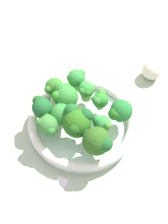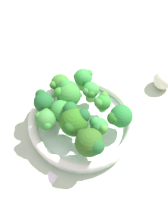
{
  "view_description": "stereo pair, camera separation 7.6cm",
  "coord_description": "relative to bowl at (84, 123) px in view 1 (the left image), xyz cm",
  "views": [
    {
      "loc": [
        11.48,
        -41.63,
        69.49
      ],
      "look_at": [
        0.5,
        0.76,
        7.15
      ],
      "focal_mm": 50.82,
      "sensor_mm": 36.0,
      "label": 1
    },
    {
      "loc": [
        18.65,
        -39.09,
        69.49
      ],
      "look_at": [
        0.5,
        0.76,
        7.15
      ],
      "focal_mm": 50.82,
      "sensor_mm": 36.0,
      "label": 2
    }
  ],
  "objects": [
    {
      "name": "broccoli_floret_0",
      "position": [
        -4.74,
        -2.22,
        5.59
      ],
      "size": [
        5.65,
        5.41,
        6.24
      ],
      "color": "#86B660",
      "rests_on": "bowl"
    },
    {
      "name": "broccoli_floret_10",
      "position": [
        -9.91,
        -1.84,
        5.75
      ],
      "size": [
        5.47,
        5.07,
        6.36
      ],
      "color": "#87BD4D",
      "rests_on": "bowl"
    },
    {
      "name": "garlic_bulb",
      "position": [
        14.22,
        21.85,
        0.61
      ],
      "size": [
        5.45,
        5.45,
        5.45
      ],
      "primitive_type": "sphere",
      "color": "#EDE4CC",
      "rests_on": "ground_plane"
    },
    {
      "name": "broccoli_floret_4",
      "position": [
        5.0,
        -2.61,
        5.52
      ],
      "size": [
        4.76,
        4.21,
        5.76
      ],
      "color": "#9DC762",
      "rests_on": "bowl"
    },
    {
      "name": "ground_plane",
      "position": [
        -0.5,
        -0.76,
        -3.37
      ],
      "size": [
        130.0,
        130.0,
        2.5
      ],
      "primitive_type": "cube",
      "color": "#A3B198"
    },
    {
      "name": "broccoli_floret_6",
      "position": [
        -9.0,
        5.24,
        5.33
      ],
      "size": [
        5.07,
        5.15,
        5.73
      ],
      "color": "#98D868",
      "rests_on": "bowl"
    },
    {
      "name": "broccoli_floret_2",
      "position": [
        5.06,
        -8.04,
        6.67
      ],
      "size": [
        7.09,
        6.48,
        7.89
      ],
      "color": "#9EC96D",
      "rests_on": "bowl"
    },
    {
      "name": "broccoli_floret_8",
      "position": [
        8.4,
        1.94,
        5.5
      ],
      "size": [
        5.68,
        5.77,
        6.25
      ],
      "color": "#A0CB6B",
      "rests_on": "bowl"
    },
    {
      "name": "broccoli_floret_3",
      "position": [
        -7.12,
        -6.13,
        5.63
      ],
      "size": [
        5.02,
        5.02,
        6.0
      ],
      "color": "#94CF66",
      "rests_on": "bowl"
    },
    {
      "name": "bowl",
      "position": [
        0.0,
        0.0,
        0.0
      ],
      "size": [
        27.29,
        27.29,
        4.15
      ],
      "color": "white",
      "rests_on": "ground_plane"
    },
    {
      "name": "broccoli_floret_1",
      "position": [
        -0.46,
        -4.3,
        6.75
      ],
      "size": [
        7.06,
        7.49,
        7.82
      ],
      "color": "#9DD567",
      "rests_on": "bowl"
    },
    {
      "name": "broccoli_floret_5",
      "position": [
        -1.11,
        6.26,
        5.39
      ],
      "size": [
        4.22,
        4.48,
        5.74
      ],
      "color": "#8EBE5D",
      "rests_on": "bowl"
    },
    {
      "name": "broccoli_floret_11",
      "position": [
        -4.47,
        9.16,
        5.72
      ],
      "size": [
        4.65,
        4.65,
        6.22
      ],
      "color": "#89C657",
      "rests_on": "bowl"
    },
    {
      "name": "broccoli_floret_9",
      "position": [
        -5.44,
        2.5,
        6.62
      ],
      "size": [
        6.25,
        6.7,
        7.54
      ],
      "color": "#83C965",
      "rests_on": "bowl"
    },
    {
      "name": "broccoli_floret_7",
      "position": [
        2.87,
        4.44,
        5.22
      ],
      "size": [
        4.26,
        4.59,
        5.21
      ],
      "color": "#8CCD69",
      "rests_on": "bowl"
    }
  ]
}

